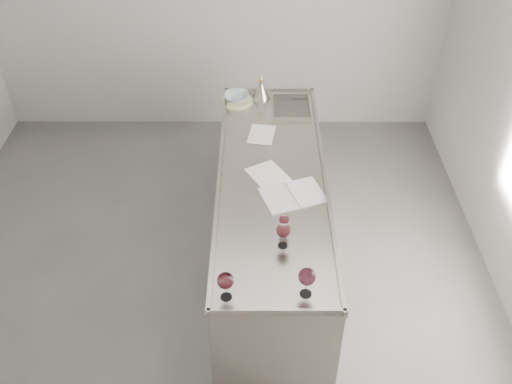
{
  "coord_description": "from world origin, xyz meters",
  "views": [
    {
      "loc": [
        0.39,
        -2.84,
        3.38
      ],
      "look_at": [
        0.39,
        0.04,
        1.02
      ],
      "focal_mm": 40.0,
      "sensor_mm": 36.0,
      "label": 1
    }
  ],
  "objects_px": {
    "wine_glass_middle": "(283,231)",
    "wine_funnel": "(261,91)",
    "counter": "(271,226)",
    "wine_glass_right": "(307,277)",
    "wine_glass_small": "(284,220)",
    "notebook": "(293,195)",
    "wine_glass_left": "(225,281)",
    "ceramic_bowl": "(237,97)"
  },
  "relations": [
    {
      "from": "wine_glass_left",
      "to": "ceramic_bowl",
      "type": "xyz_separation_m",
      "value": [
        0.0,
        2.11,
        -0.08
      ]
    },
    {
      "from": "wine_glass_left",
      "to": "wine_funnel",
      "type": "distance_m",
      "value": 2.17
    },
    {
      "from": "wine_glass_left",
      "to": "ceramic_bowl",
      "type": "bearing_deg",
      "value": 90.0
    },
    {
      "from": "notebook",
      "to": "wine_funnel",
      "type": "height_order",
      "value": "wine_funnel"
    },
    {
      "from": "counter",
      "to": "wine_glass_right",
      "type": "distance_m",
      "value": 1.23
    },
    {
      "from": "wine_glass_right",
      "to": "wine_glass_left",
      "type": "bearing_deg",
      "value": -176.99
    },
    {
      "from": "notebook",
      "to": "ceramic_bowl",
      "type": "xyz_separation_m",
      "value": [
        -0.41,
        1.23,
        0.04
      ]
    },
    {
      "from": "wine_glass_left",
      "to": "wine_funnel",
      "type": "xyz_separation_m",
      "value": [
        0.2,
        2.16,
        -0.06
      ]
    },
    {
      "from": "wine_glass_left",
      "to": "wine_funnel",
      "type": "relative_size",
      "value": 0.79
    },
    {
      "from": "wine_glass_right",
      "to": "ceramic_bowl",
      "type": "height_order",
      "value": "wine_glass_right"
    },
    {
      "from": "wine_glass_left",
      "to": "wine_glass_right",
      "type": "bearing_deg",
      "value": 3.01
    },
    {
      "from": "wine_glass_right",
      "to": "wine_funnel",
      "type": "distance_m",
      "value": 2.15
    },
    {
      "from": "wine_glass_middle",
      "to": "wine_glass_small",
      "type": "xyz_separation_m",
      "value": [
        0.01,
        0.13,
        -0.03
      ]
    },
    {
      "from": "counter",
      "to": "wine_funnel",
      "type": "height_order",
      "value": "wine_funnel"
    },
    {
      "from": "wine_glass_middle",
      "to": "counter",
      "type": "bearing_deg",
      "value": 94.28
    },
    {
      "from": "notebook",
      "to": "wine_funnel",
      "type": "bearing_deg",
      "value": 79.86
    },
    {
      "from": "wine_glass_middle",
      "to": "wine_funnel",
      "type": "bearing_deg",
      "value": 94.05
    },
    {
      "from": "wine_glass_middle",
      "to": "notebook",
      "type": "height_order",
      "value": "wine_glass_middle"
    },
    {
      "from": "wine_glass_right",
      "to": "wine_funnel",
      "type": "bearing_deg",
      "value": 96.37
    },
    {
      "from": "counter",
      "to": "wine_funnel",
      "type": "bearing_deg",
      "value": 93.9
    },
    {
      "from": "counter",
      "to": "wine_glass_middle",
      "type": "bearing_deg",
      "value": -85.72
    },
    {
      "from": "counter",
      "to": "wine_glass_small",
      "type": "xyz_separation_m",
      "value": [
        0.06,
        -0.55,
        0.56
      ]
    },
    {
      "from": "wine_glass_middle",
      "to": "wine_glass_right",
      "type": "distance_m",
      "value": 0.4
    },
    {
      "from": "wine_glass_middle",
      "to": "notebook",
      "type": "bearing_deg",
      "value": 79.85
    },
    {
      "from": "wine_glass_small",
      "to": "notebook",
      "type": "height_order",
      "value": "wine_glass_small"
    },
    {
      "from": "wine_glass_middle",
      "to": "wine_funnel",
      "type": "height_order",
      "value": "wine_funnel"
    },
    {
      "from": "ceramic_bowl",
      "to": "wine_funnel",
      "type": "relative_size",
      "value": 0.89
    },
    {
      "from": "wine_glass_left",
      "to": "notebook",
      "type": "bearing_deg",
      "value": 64.84
    },
    {
      "from": "wine_glass_left",
      "to": "wine_glass_small",
      "type": "bearing_deg",
      "value": 57.74
    },
    {
      "from": "wine_glass_middle",
      "to": "wine_glass_small",
      "type": "height_order",
      "value": "wine_glass_middle"
    },
    {
      "from": "wine_glass_left",
      "to": "wine_glass_small",
      "type": "height_order",
      "value": "wine_glass_left"
    },
    {
      "from": "ceramic_bowl",
      "to": "counter",
      "type": "bearing_deg",
      "value": -75.0
    },
    {
      "from": "notebook",
      "to": "wine_funnel",
      "type": "distance_m",
      "value": 1.3
    },
    {
      "from": "wine_glass_middle",
      "to": "ceramic_bowl",
      "type": "relative_size",
      "value": 0.85
    },
    {
      "from": "wine_glass_middle",
      "to": "wine_glass_right",
      "type": "relative_size",
      "value": 0.91
    },
    {
      "from": "ceramic_bowl",
      "to": "notebook",
      "type": "bearing_deg",
      "value": -71.6
    },
    {
      "from": "wine_glass_right",
      "to": "wine_funnel",
      "type": "height_order",
      "value": "wine_funnel"
    },
    {
      "from": "wine_glass_middle",
      "to": "wine_glass_right",
      "type": "bearing_deg",
      "value": -73.22
    },
    {
      "from": "counter",
      "to": "wine_glass_left",
      "type": "distance_m",
      "value": 1.26
    },
    {
      "from": "counter",
      "to": "wine_glass_middle",
      "type": "relative_size",
      "value": 13.97
    },
    {
      "from": "wine_funnel",
      "to": "counter",
      "type": "bearing_deg",
      "value": -86.1
    },
    {
      "from": "wine_glass_middle",
      "to": "ceramic_bowl",
      "type": "bearing_deg",
      "value": 100.82
    }
  ]
}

